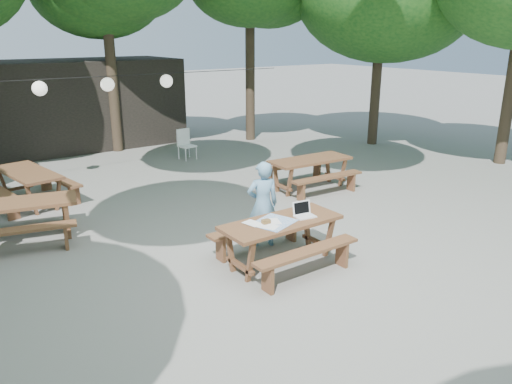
{
  "coord_description": "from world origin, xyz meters",
  "views": [
    {
      "loc": [
        -4.49,
        -6.41,
        3.62
      ],
      "look_at": [
        0.17,
        0.15,
        1.05
      ],
      "focal_mm": 35.0,
      "sensor_mm": 36.0,
      "label": 1
    }
  ],
  "objects_px": {
    "main_picnic_table": "(281,241)",
    "woman": "(263,204)",
    "picnic_table_nw": "(20,221)",
    "plastic_chair": "(187,151)"
  },
  "relations": [
    {
      "from": "main_picnic_table",
      "to": "woman",
      "type": "height_order",
      "value": "woman"
    },
    {
      "from": "main_picnic_table",
      "to": "woman",
      "type": "bearing_deg",
      "value": 75.75
    },
    {
      "from": "main_picnic_table",
      "to": "woman",
      "type": "xyz_separation_m",
      "value": [
        0.2,
        0.77,
        0.38
      ]
    },
    {
      "from": "picnic_table_nw",
      "to": "plastic_chair",
      "type": "bearing_deg",
      "value": 48.83
    },
    {
      "from": "main_picnic_table",
      "to": "picnic_table_nw",
      "type": "xyz_separation_m",
      "value": [
        -3.27,
        3.46,
        0.0
      ]
    },
    {
      "from": "main_picnic_table",
      "to": "plastic_chair",
      "type": "relative_size",
      "value": 2.22
    },
    {
      "from": "picnic_table_nw",
      "to": "woman",
      "type": "xyz_separation_m",
      "value": [
        3.47,
        -2.69,
        0.38
      ]
    },
    {
      "from": "picnic_table_nw",
      "to": "main_picnic_table",
      "type": "bearing_deg",
      "value": -32.88
    },
    {
      "from": "plastic_chair",
      "to": "main_picnic_table",
      "type": "bearing_deg",
      "value": -112.39
    },
    {
      "from": "picnic_table_nw",
      "to": "plastic_chair",
      "type": "xyz_separation_m",
      "value": [
        5.38,
        3.78,
        -0.13
      ]
    }
  ]
}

